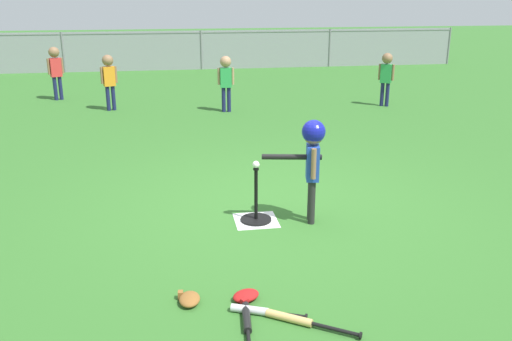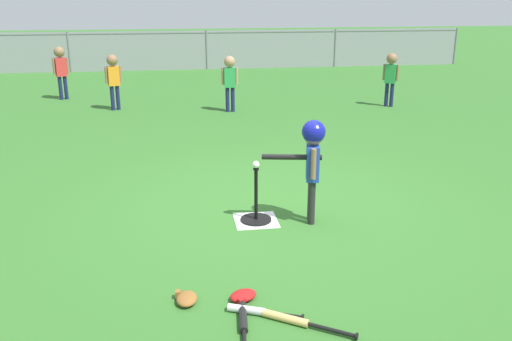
# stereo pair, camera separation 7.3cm
# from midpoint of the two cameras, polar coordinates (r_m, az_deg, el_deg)

# --- Properties ---
(ground_plane) EXTENTS (60.00, 60.00, 0.00)m
(ground_plane) POSITION_cam_midpoint_polar(r_m,az_deg,el_deg) (6.09, 1.37, -3.68)
(ground_plane) COLOR #336B28
(home_plate) EXTENTS (0.44, 0.44, 0.01)m
(home_plate) POSITION_cam_midpoint_polar(r_m,az_deg,el_deg) (5.70, -0.37, -5.22)
(home_plate) COLOR white
(home_plate) RESTS_ON ground_plane
(batting_tee) EXTENTS (0.32, 0.32, 0.58)m
(batting_tee) POSITION_cam_midpoint_polar(r_m,az_deg,el_deg) (5.67, -0.37, -4.47)
(batting_tee) COLOR black
(batting_tee) RESTS_ON ground_plane
(baseball_on_tee) EXTENTS (0.07, 0.07, 0.07)m
(baseball_on_tee) POSITION_cam_midpoint_polar(r_m,az_deg,el_deg) (5.49, -0.38, 0.62)
(baseball_on_tee) COLOR white
(baseball_on_tee) RESTS_ON batting_tee
(batter_child) EXTENTS (0.62, 0.30, 1.07)m
(batter_child) POSITION_cam_midpoint_polar(r_m,az_deg,el_deg) (5.45, 5.48, 2.09)
(batter_child) COLOR #262626
(batter_child) RESTS_ON ground_plane
(fielder_near_left) EXTENTS (0.31, 0.23, 1.14)m
(fielder_near_left) POSITION_cam_midpoint_polar(r_m,az_deg,el_deg) (12.72, -20.36, 10.18)
(fielder_near_left) COLOR #191E4C
(fielder_near_left) RESTS_ON ground_plane
(fielder_deep_left) EXTENTS (0.31, 0.22, 1.10)m
(fielder_deep_left) POSITION_cam_midpoint_polar(r_m,az_deg,el_deg) (11.25, -15.29, 9.60)
(fielder_deep_left) COLOR #191E4C
(fielder_deep_left) RESTS_ON ground_plane
(fielder_deep_center) EXTENTS (0.28, 0.23, 1.08)m
(fielder_deep_center) POSITION_cam_midpoint_polar(r_m,az_deg,el_deg) (11.59, 13.26, 9.95)
(fielder_deep_center) COLOR #191E4C
(fielder_deep_center) RESTS_ON ground_plane
(fielder_near_right) EXTENTS (0.32, 0.22, 1.09)m
(fielder_near_right) POSITION_cam_midpoint_polar(r_m,az_deg,el_deg) (10.75, -3.36, 9.79)
(fielder_near_right) COLOR #191E4C
(fielder_near_right) RESTS_ON ground_plane
(spare_bat_silver) EXTENTS (0.55, 0.27, 0.06)m
(spare_bat_silver) POSITION_cam_midpoint_polar(r_m,az_deg,el_deg) (4.16, -0.34, -14.43)
(spare_bat_silver) COLOR silver
(spare_bat_silver) RESTS_ON ground_plane
(spare_bat_wood) EXTENTS (0.62, 0.43, 0.06)m
(spare_bat_wood) POSITION_cam_midpoint_polar(r_m,az_deg,el_deg) (4.06, 3.94, -15.32)
(spare_bat_wood) COLOR #DBB266
(spare_bat_wood) RESTS_ON ground_plane
(spare_bat_black) EXTENTS (0.12, 0.68, 0.06)m
(spare_bat_black) POSITION_cam_midpoint_polar(r_m,az_deg,el_deg) (4.03, -1.48, -15.63)
(spare_bat_black) COLOR black
(spare_bat_black) RESTS_ON ground_plane
(glove_by_plate) EXTENTS (0.18, 0.23, 0.07)m
(glove_by_plate) POSITION_cam_midpoint_polar(r_m,az_deg,el_deg) (4.32, -7.49, -13.15)
(glove_by_plate) COLOR brown
(glove_by_plate) RESTS_ON ground_plane
(glove_near_bats) EXTENTS (0.27, 0.25, 0.07)m
(glove_near_bats) POSITION_cam_midpoint_polar(r_m,az_deg,el_deg) (4.32, -1.57, -12.96)
(glove_near_bats) COLOR #B21919
(glove_near_bats) RESTS_ON ground_plane
(outfield_fence) EXTENTS (16.06, 0.06, 1.15)m
(outfield_fence) POSITION_cam_midpoint_polar(r_m,az_deg,el_deg) (16.91, -5.85, 12.53)
(outfield_fence) COLOR slate
(outfield_fence) RESTS_ON ground_plane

